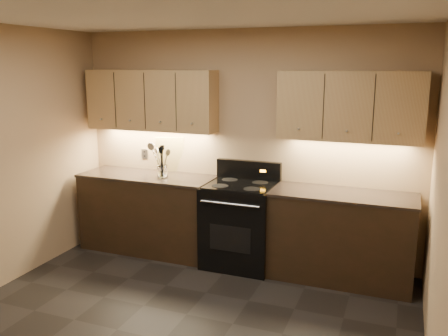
{
  "coord_description": "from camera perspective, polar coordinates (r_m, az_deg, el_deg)",
  "views": [
    {
      "loc": [
        1.72,
        -3.07,
        2.21
      ],
      "look_at": [
        -0.03,
        1.45,
        1.15
      ],
      "focal_mm": 38.0,
      "sensor_mm": 36.0,
      "label": 1
    }
  ],
  "objects": [
    {
      "name": "steel_skimmer",
      "position": [
        5.48,
        -7.26,
        1.03
      ],
      "size": [
        0.25,
        0.11,
        0.41
      ],
      "primitive_type": null,
      "rotation": [
        0.07,
        -0.42,
        -0.07
      ],
      "color": "silver",
      "rests_on": "utensil_crock"
    },
    {
      "name": "cutting_board",
      "position": [
        5.79,
        -6.48,
        1.64
      ],
      "size": [
        0.34,
        0.16,
        0.43
      ],
      "primitive_type": "cube",
      "rotation": [
        0.11,
        0.0,
        0.3
      ],
      "color": "#D6BC73",
      "rests_on": "counter_left"
    },
    {
      "name": "black_spoon",
      "position": [
        5.52,
        -7.52,
        0.87
      ],
      "size": [
        0.1,
        0.13,
        0.36
      ],
      "primitive_type": null,
      "rotation": [
        0.2,
        0.06,
        0.12
      ],
      "color": "black",
      "rests_on": "utensil_crock"
    },
    {
      "name": "utensil_crock",
      "position": [
        5.53,
        -7.41,
        -0.46
      ],
      "size": [
        0.15,
        0.15,
        0.15
      ],
      "color": "white",
      "rests_on": "counter_left"
    },
    {
      "name": "counter_right",
      "position": [
        5.11,
        13.89,
        -8.0
      ],
      "size": [
        1.46,
        0.62,
        0.93
      ],
      "color": "black",
      "rests_on": "ground"
    },
    {
      "name": "steel_spatula",
      "position": [
        5.49,
        -7.21,
        0.78
      ],
      "size": [
        0.22,
        0.12,
        0.36
      ],
      "primitive_type": null,
      "rotation": [
        0.07,
        -0.33,
        -0.31
      ],
      "color": "silver",
      "rests_on": "utensil_crock"
    },
    {
      "name": "stove",
      "position": [
        5.32,
        1.98,
        -6.67
      ],
      "size": [
        0.76,
        0.68,
        1.14
      ],
      "color": "black",
      "rests_on": "ground"
    },
    {
      "name": "outlet_plate",
      "position": [
        6.0,
        -9.52,
        1.69
      ],
      "size": [
        0.08,
        0.01,
        0.12
      ],
      "primitive_type": "cube",
      "color": "#B2B5BA",
      "rests_on": "wall_back"
    },
    {
      "name": "upper_cab_right",
      "position": [
        4.97,
        14.92,
        7.19
      ],
      "size": [
        1.44,
        0.3,
        0.7
      ],
      "primitive_type": "cube",
      "color": "tan",
      "rests_on": "wall_back"
    },
    {
      "name": "counter_left",
      "position": [
        5.81,
        -9.06,
        -5.29
      ],
      "size": [
        1.62,
        0.62,
        0.93
      ],
      "color": "black",
      "rests_on": "ground"
    },
    {
      "name": "upper_cab_left",
      "position": [
        5.69,
        -8.76,
        8.05
      ],
      "size": [
        1.6,
        0.3,
        0.7
      ],
      "primitive_type": "cube",
      "color": "tan",
      "rests_on": "wall_back"
    },
    {
      "name": "wooden_spoon",
      "position": [
        5.51,
        -7.62,
        0.71
      ],
      "size": [
        0.17,
        0.08,
        0.33
      ],
      "primitive_type": null,
      "rotation": [
        0.04,
        0.31,
        0.27
      ],
      "color": "#D6BC73",
      "rests_on": "utensil_crock"
    },
    {
      "name": "wall_back",
      "position": [
        5.43,
        2.35,
        2.68
      ],
      "size": [
        4.0,
        0.04,
        2.6
      ],
      "primitive_type": "cube",
      "color": "tan",
      "rests_on": "ground"
    },
    {
      "name": "wall_right",
      "position": [
        3.22,
        25.27,
        -5.3
      ],
      "size": [
        0.04,
        4.0,
        2.6
      ],
      "primitive_type": "cube",
      "color": "tan",
      "rests_on": "ground"
    },
    {
      "name": "black_turner",
      "position": [
        5.48,
        -7.49,
        0.89
      ],
      "size": [
        0.1,
        0.13,
        0.38
      ],
      "primitive_type": null,
      "rotation": [
        -0.09,
        0.0,
        0.2
      ],
      "color": "black",
      "rests_on": "utensil_crock"
    },
    {
      "name": "ceiling",
      "position": [
        3.54,
        -8.52,
        18.53
      ],
      "size": [
        4.0,
        4.0,
        0.0
      ],
      "primitive_type": "plane",
      "rotation": [
        3.14,
        0.0,
        0.0
      ],
      "color": "silver",
      "rests_on": "wall_back"
    }
  ]
}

